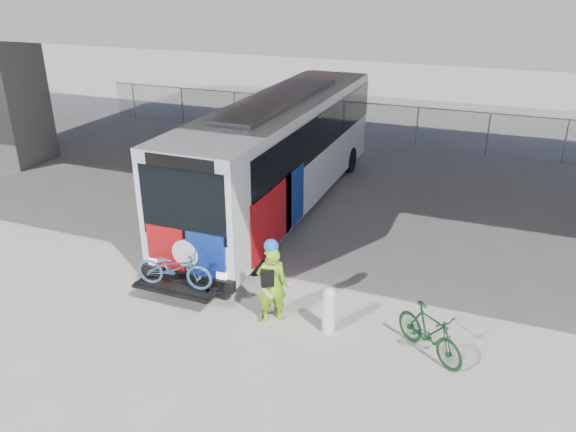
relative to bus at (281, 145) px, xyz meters
The scene contains 7 objects.
ground 4.54m from the bus, 60.20° to the right, with size 160.00×160.00×0.00m, color #9E9991.
bus is the anchor object (origin of this frame).
chainlink_fence 8.77m from the bus, 76.77° to the left, with size 30.00×0.06×30.00m.
bollard 7.47m from the bus, 59.69° to the right, with size 0.29×0.29×1.11m.
cyclist_hivis 6.83m from the bus, 69.59° to the right, with size 0.80×0.72×2.01m.
cyclist_tan 6.88m from the bus, 69.20° to the right, with size 0.99×0.95×1.77m.
bike_parked 8.74m from the bus, 47.24° to the right, with size 0.51×1.81×1.09m, color #123A1C.
Camera 1 is at (4.66, -12.71, 7.28)m, focal length 35.00 mm.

